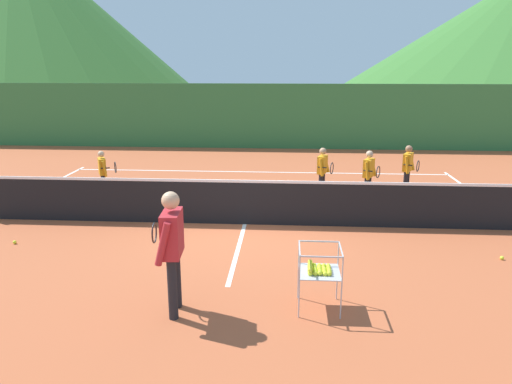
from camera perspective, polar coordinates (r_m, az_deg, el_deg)
ground_plane at (r=10.29m, az=-1.33°, el=-3.84°), size 120.00×120.00×0.00m
line_baseline_far at (r=15.17m, az=0.38°, el=2.39°), size 11.67×0.08×0.01m
line_service_center at (r=10.28m, az=-1.33°, el=-3.83°), size 0.08×5.97×0.01m
tennis_net at (r=10.13m, az=-1.35°, el=-1.17°), size 11.67×0.08×1.05m
instructor at (r=6.51m, az=-9.95°, el=-5.83°), size 0.48×0.77×1.73m
student_0 at (r=12.81m, az=-17.69°, el=2.57°), size 0.59×0.49×1.19m
student_1 at (r=12.23m, az=7.92°, el=2.84°), size 0.42×0.69×1.29m
student_2 at (r=12.03m, az=13.26°, el=2.38°), size 0.41×0.70×1.29m
student_3 at (r=12.93m, az=17.59°, el=3.00°), size 0.41×0.71×1.31m
ball_cart at (r=6.75m, az=7.42°, el=-9.09°), size 0.58×0.58×0.90m
tennis_ball_2 at (r=9.51m, az=27.14°, el=-6.97°), size 0.07×0.07×0.07m
tennis_ball_3 at (r=8.10m, az=8.97°, el=-9.16°), size 0.07×0.07×0.07m
tennis_ball_4 at (r=10.28m, az=-26.71°, el=-5.34°), size 0.07×0.07×0.07m
windscreen_fence at (r=19.29m, az=1.18°, el=8.96°), size 25.68×0.08×2.55m
hill_0 at (r=74.32m, az=-26.13°, el=18.62°), size 44.40×44.40×19.58m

